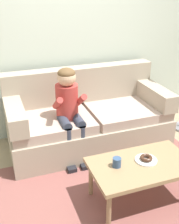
# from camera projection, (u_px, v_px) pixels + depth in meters

# --- Properties ---
(ground) EXTENTS (10.00, 10.00, 0.00)m
(ground) POSITION_uv_depth(u_px,v_px,m) (106.00, 183.00, 3.04)
(ground) COLOR #9E896B
(wall_back) EXTENTS (8.00, 0.10, 2.80)m
(wall_back) POSITION_uv_depth(u_px,v_px,m) (66.00, 29.00, 3.64)
(wall_back) COLOR beige
(wall_back) RESTS_ON ground
(area_rug) EXTENTS (2.49, 1.76, 0.01)m
(area_rug) POSITION_uv_depth(u_px,v_px,m) (116.00, 198.00, 2.83)
(area_rug) COLOR brown
(area_rug) RESTS_ON ground
(couch) EXTENTS (2.00, 0.90, 0.96)m
(couch) POSITION_uv_depth(u_px,v_px,m) (87.00, 120.00, 3.65)
(couch) COLOR tan
(couch) RESTS_ON ground
(coffee_table) EXTENTS (0.97, 0.57, 0.43)m
(coffee_table) POSITION_uv_depth(u_px,v_px,m) (142.00, 168.00, 2.66)
(coffee_table) COLOR #937551
(coffee_table) RESTS_ON ground
(person_child) EXTENTS (0.34, 0.58, 1.10)m
(person_child) POSITION_uv_depth(u_px,v_px,m) (69.00, 106.00, 3.24)
(person_child) COLOR #AD3833
(person_child) RESTS_ON ground
(plate) EXTENTS (0.21, 0.21, 0.01)m
(plate) POSITION_uv_depth(u_px,v_px,m) (146.00, 160.00, 2.68)
(plate) COLOR white
(plate) RESTS_ON coffee_table
(donut) EXTENTS (0.17, 0.17, 0.04)m
(donut) POSITION_uv_depth(u_px,v_px,m) (146.00, 158.00, 2.67)
(donut) COLOR #422619
(donut) RESTS_ON plate
(mug) EXTENTS (0.08, 0.08, 0.09)m
(mug) POSITION_uv_depth(u_px,v_px,m) (117.00, 162.00, 2.59)
(mug) COLOR #334C72
(mug) RESTS_ON coffee_table
(toy_controller) EXTENTS (0.23, 0.09, 0.05)m
(toy_controller) POSITION_uv_depth(u_px,v_px,m) (147.00, 169.00, 3.22)
(toy_controller) COLOR gold
(toy_controller) RESTS_ON ground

